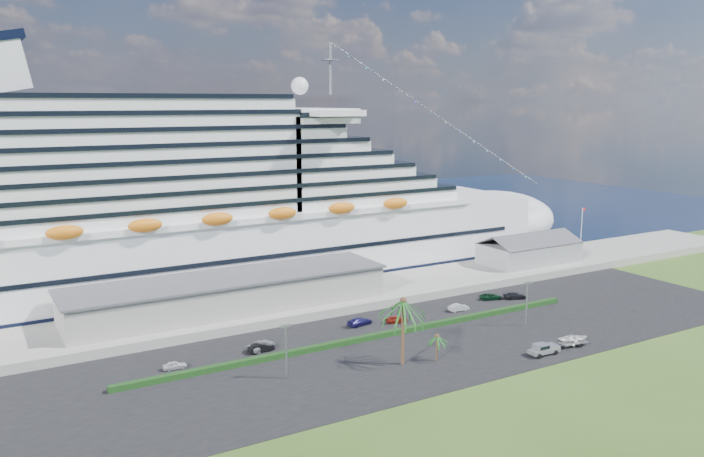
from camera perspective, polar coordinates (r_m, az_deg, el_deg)
ground at (r=112.23m, az=9.68°, el=-10.80°), size 420.00×420.00×0.00m
asphalt_lot at (r=120.27m, az=6.29°, el=-9.20°), size 140.00×38.00×0.12m
wharf at (r=143.17m, az=-0.64°, el=-5.54°), size 240.00×20.00×1.80m
water at (r=224.08m, az=-12.07°, el=-0.13°), size 420.00×160.00×0.02m
cruise_ship at (r=152.83m, az=-12.19°, el=1.31°), size 191.00×38.00×54.00m
terminal_building at (r=131.99m, az=-10.16°, el=-5.26°), size 61.00×15.00×6.30m
port_shed at (r=173.19m, az=14.51°, el=-1.86°), size 24.00×12.31×7.37m
flagpole at (r=185.42m, az=18.54°, el=-0.05°), size 1.08×0.16×12.00m
hedge at (r=119.72m, az=1.73°, el=-8.98°), size 88.00×1.10×0.90m
lamp_post_left at (r=102.54m, az=-5.49°, el=-9.59°), size 1.60×0.35×8.27m
lamp_post_right at (r=129.01m, az=14.34°, el=-5.64°), size 1.60×0.35×8.27m
palm_tall at (r=106.45m, az=4.28°, el=-6.62°), size 8.82×8.82×11.13m
palm_short at (r=110.12m, az=7.08°, el=-9.12°), size 3.53×3.53×4.56m
parked_car_0 at (r=110.44m, az=-14.52°, el=-10.95°), size 3.72×1.77×1.23m
parked_car_1 at (r=114.86m, az=-7.58°, el=-9.78°), size 4.51×1.78×1.46m
parked_car_2 at (r=115.77m, az=-7.53°, el=-9.60°), size 5.87×4.26×1.48m
parked_car_3 at (r=126.69m, az=0.64°, el=-7.73°), size 5.33×2.92×1.46m
parked_car_4 at (r=128.33m, az=3.73°, el=-7.53°), size 4.29×2.75×1.36m
parked_car_5 at (r=136.64m, az=8.86°, el=-6.50°), size 4.36×1.92×1.39m
parked_car_6 at (r=145.48m, az=11.46°, el=-5.55°), size 5.07×3.42×1.29m
parked_car_7 at (r=146.95m, az=13.36°, el=-5.45°), size 5.16×3.43×1.39m
pickup_truck at (r=116.67m, az=15.63°, el=-9.59°), size 5.52×2.21×1.93m
boat_trailer at (r=122.07m, az=17.99°, el=-8.74°), size 6.47×4.59×1.81m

